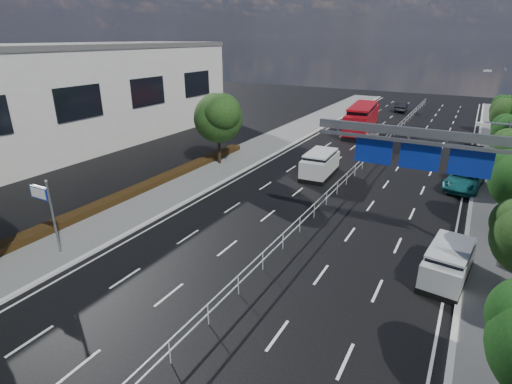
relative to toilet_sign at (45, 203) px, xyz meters
The scene contains 20 objects.
ground 11.34m from the toilet_sign, ahead, with size 160.00×160.00×0.00m, color black.
sidewalk_near 2.93m from the toilet_sign, behind, with size 5.00×140.00×0.14m, color slate.
kerb_near 3.48m from the toilet_sign, ahead, with size 0.25×140.00×0.15m, color silver.
median_fence 25.14m from the toilet_sign, 64.04° to the left, with size 0.05×85.00×1.02m.
hedge_near 6.10m from the toilet_sign, 115.13° to the left, with size 1.00×36.00×0.44m, color black.
toilet_sign is the anchor object (origin of this frame).
overhead_gantry 20.52m from the toilet_sign, 29.60° to the left, with size 10.24×0.38×7.45m.
streetlight_far 33.79m from the toilet_sign, 50.47° to the left, with size 2.78×2.40×9.00m.
near_building 26.29m from the toilet_sign, 136.62° to the left, with size 12.00×38.00×10.00m, color beige.
near_tree_back 18.07m from the toilet_sign, 93.14° to the left, with size 4.84×4.51×6.69m.
far_tree_f 36.91m from the toilet_sign, 53.02° to the left, with size 3.52×3.28×5.02m.
far_tree_g 43.14m from the toilet_sign, 59.02° to the left, with size 3.96×3.69×5.45m.
far_tree_h 49.71m from the toilet_sign, 63.48° to the left, with size 3.41×3.18×4.91m.
white_minivan 21.18m from the toilet_sign, 66.94° to the left, with size 2.35×5.00×2.13m.
red_bus 38.51m from the toilet_sign, 79.77° to the left, with size 3.82×11.47×3.36m.
near_car_silver 38.26m from the toilet_sign, 76.97° to the left, with size 1.58×3.92×1.34m, color #9B9DA1.
near_car_dark 56.27m from the toilet_sign, 81.30° to the left, with size 1.60×4.59×1.51m, color black.
silver_minivan 20.83m from the toilet_sign, 21.73° to the left, with size 2.31×4.52×1.80m.
parked_car_teal 29.32m from the toilet_sign, 48.81° to the left, with size 2.42×5.25×1.46m, color #165E63.
parked_car_dark 35.13m from the toilet_sign, 56.69° to the left, with size 1.97×4.84×1.40m, color black.
Camera 1 is at (8.23, -11.62, 11.19)m, focal length 28.00 mm.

